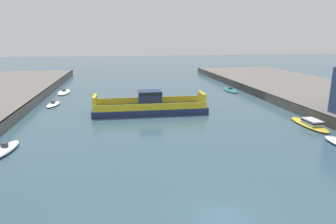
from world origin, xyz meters
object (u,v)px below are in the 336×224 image
chain_ferry (150,106)px  moored_boat_far_right (5,149)px  moored_boat_upstream_a (64,92)px  moored_boat_mid_right (53,104)px  moored_boat_near_right (310,123)px  moored_boat_near_left (230,90)px

chain_ferry → moored_boat_far_right: chain_ferry is taller
moored_boat_upstream_a → moored_boat_far_right: bearing=-90.3°
moored_boat_mid_right → moored_boat_upstream_a: (-0.27, 13.73, -0.02)m
moored_boat_mid_right → moored_boat_upstream_a: moored_boat_mid_right is taller
moored_boat_near_right → moored_boat_upstream_a: (-40.52, 34.57, -0.23)m
moored_boat_near_right → moored_boat_mid_right: 45.32m
moored_boat_near_left → moored_boat_mid_right: size_ratio=1.47×
moored_boat_near_right → moored_boat_upstream_a: size_ratio=1.04×
moored_boat_near_right → moored_boat_upstream_a: moored_boat_near_right is taller
chain_ferry → moored_boat_far_right: size_ratio=3.26×
chain_ferry → moored_boat_upstream_a: chain_ferry is taller
moored_boat_near_left → moored_boat_far_right: bearing=-140.1°
moored_boat_far_right → chain_ferry: bearing=39.9°
chain_ferry → moored_boat_upstream_a: (-18.11, 22.46, -0.96)m
moored_boat_near_left → moored_boat_upstream_a: 40.32m
moored_boat_mid_right → moored_boat_far_right: 24.02m
moored_boat_near_left → moored_boat_mid_right: 41.03m
moored_boat_near_right → moored_boat_mid_right: bearing=152.6°
chain_ferry → moored_boat_near_left: size_ratio=2.36×
moored_boat_near_right → moored_boat_upstream_a: 53.26m
chain_ferry → moored_boat_near_left: (22.02, 18.48, -0.96)m
chain_ferry → moored_boat_near_right: (22.41, -12.11, -0.73)m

